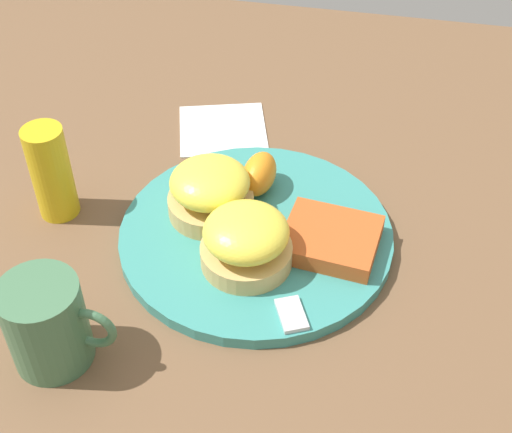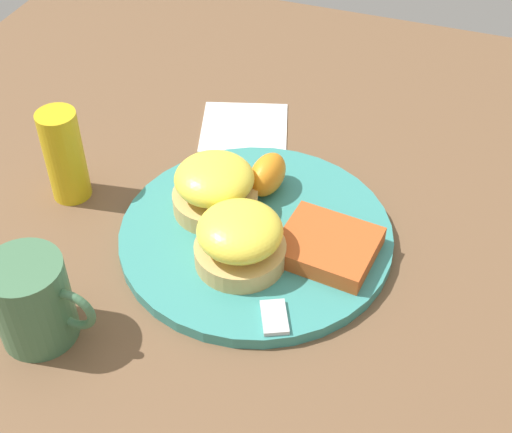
% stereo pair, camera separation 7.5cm
% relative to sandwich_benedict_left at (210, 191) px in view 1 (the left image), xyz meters
% --- Properties ---
extents(ground_plane, '(1.10, 1.10, 0.00)m').
position_rel_sandwich_benedict_left_xyz_m(ground_plane, '(0.05, -0.02, -0.04)').
color(ground_plane, brown).
extents(plate, '(0.29, 0.29, 0.01)m').
position_rel_sandwich_benedict_left_xyz_m(plate, '(0.05, -0.02, -0.04)').
color(plate, teal).
rests_on(plate, ground_plane).
extents(sandwich_benedict_left, '(0.09, 0.09, 0.06)m').
position_rel_sandwich_benedict_left_xyz_m(sandwich_benedict_left, '(0.00, 0.00, 0.00)').
color(sandwich_benedict_left, tan).
rests_on(sandwich_benedict_left, plate).
extents(sandwich_benedict_right, '(0.09, 0.09, 0.06)m').
position_rel_sandwich_benedict_left_xyz_m(sandwich_benedict_right, '(0.05, -0.07, 0.00)').
color(sandwich_benedict_right, tan).
rests_on(sandwich_benedict_right, plate).
extents(hashbrown_patty, '(0.11, 0.09, 0.02)m').
position_rel_sandwich_benedict_left_xyz_m(hashbrown_patty, '(0.13, -0.03, -0.02)').
color(hashbrown_patty, '#BA5121').
rests_on(hashbrown_patty, plate).
extents(orange_wedge, '(0.04, 0.06, 0.04)m').
position_rel_sandwich_benedict_left_xyz_m(orange_wedge, '(0.04, 0.05, -0.01)').
color(orange_wedge, orange).
rests_on(orange_wedge, plate).
extents(fork, '(0.10, 0.18, 0.00)m').
position_rel_sandwich_benedict_left_xyz_m(fork, '(0.08, -0.07, -0.03)').
color(fork, silver).
rests_on(fork, plate).
extents(cup, '(0.10, 0.07, 0.09)m').
position_rel_sandwich_benedict_left_xyz_m(cup, '(-0.09, -0.21, 0.00)').
color(cup, '#42704C').
rests_on(cup, ground_plane).
extents(napkin, '(0.14, 0.14, 0.00)m').
position_rel_sandwich_benedict_left_xyz_m(napkin, '(-0.03, 0.17, -0.04)').
color(napkin, white).
rests_on(napkin, ground_plane).
extents(condiment_bottle, '(0.04, 0.04, 0.11)m').
position_rel_sandwich_benedict_left_xyz_m(condiment_bottle, '(-0.17, -0.02, 0.01)').
color(condiment_bottle, gold).
rests_on(condiment_bottle, ground_plane).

